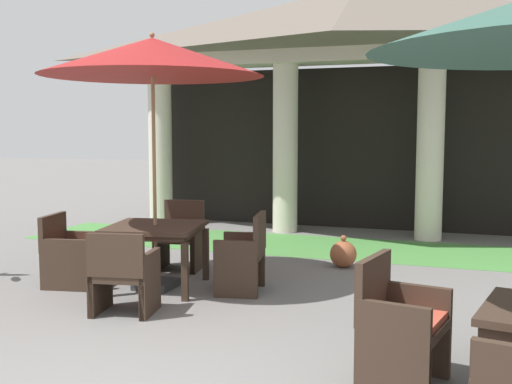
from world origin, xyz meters
name	(u,v)px	position (x,y,z in m)	size (l,w,h in m)	color
background_pavilion	(358,45)	(0.00, 7.57, 3.29)	(8.73, 2.80, 4.26)	beige
lawn_strip	(339,248)	(0.00, 6.23, 0.00)	(10.53, 1.87, 0.01)	#47843D
patio_table_near_foreground	(155,233)	(-1.53, 3.08, 0.65)	(1.21, 1.21, 0.75)	#38281E
patio_umbrella_near_foreground	(152,59)	(-1.53, 3.08, 2.64)	(2.53, 2.53, 2.94)	#2D2D2D
patio_chair_near_foreground_west	(71,252)	(-2.55, 2.90, 0.39)	(0.69, 0.72, 0.84)	#38281E
patio_chair_near_foreground_south	(123,275)	(-1.34, 2.06, 0.40)	(0.67, 0.61, 0.85)	#38281E
patio_chair_near_foreground_north	(180,238)	(-1.71, 4.11, 0.41)	(0.66, 0.67, 0.89)	#38281E
patio_chair_near_foreground_east	(244,255)	(-0.50, 3.27, 0.42)	(0.60, 0.70, 0.90)	#38281E
patio_chair_mid_left_west	(399,326)	(1.46, 1.20, 0.44)	(0.64, 0.73, 0.93)	#38281E
terracotta_urn	(343,254)	(0.32, 4.89, 0.18)	(0.36, 0.36, 0.44)	brown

